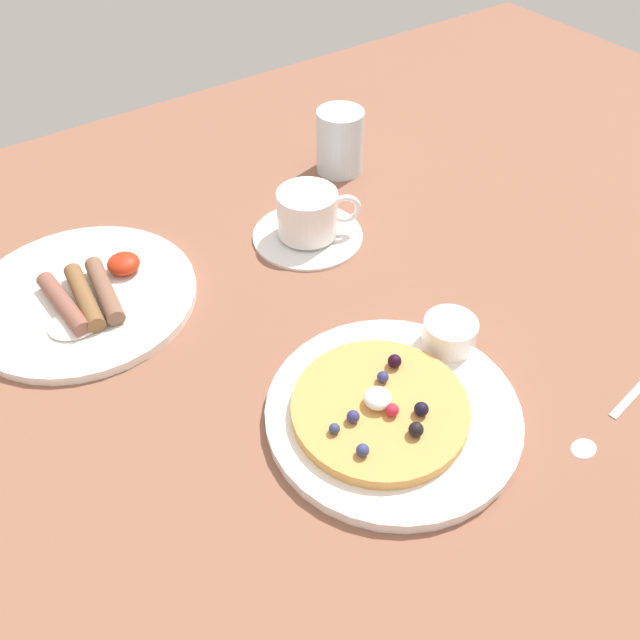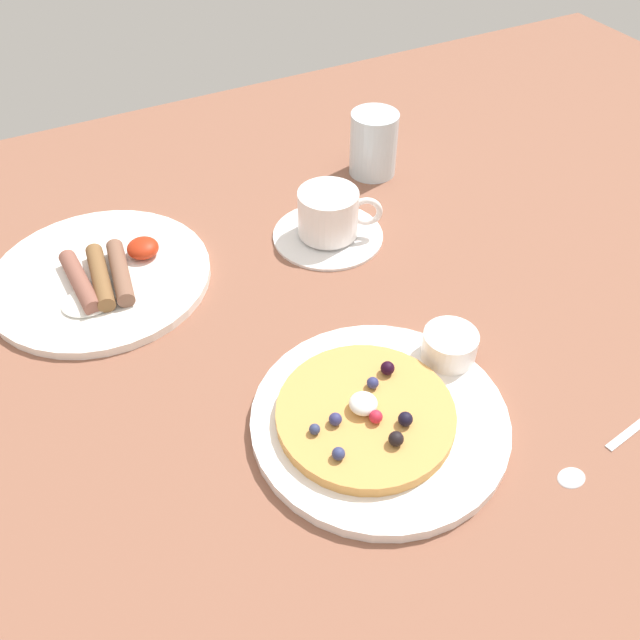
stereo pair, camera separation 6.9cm
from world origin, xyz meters
name	(u,v)px [view 1 (the left image)]	position (x,y,z in m)	size (l,w,h in m)	color
ground_plane	(287,383)	(0.00, 0.00, -0.01)	(2.05, 1.31, 0.03)	brown
pancake_plate	(393,413)	(0.06, -0.11, 0.01)	(0.26, 0.26, 0.01)	white
pancake_with_berries	(380,408)	(0.04, -0.11, 0.02)	(0.18, 0.18, 0.03)	#D59449
syrup_ramekin	(450,333)	(0.16, -0.07, 0.03)	(0.06, 0.06, 0.03)	white
breakfast_plate	(83,297)	(-0.14, 0.24, 0.01)	(0.27, 0.27, 0.01)	white
fried_breakfast	(90,294)	(-0.13, 0.22, 0.02)	(0.13, 0.12, 0.02)	brown
coffee_saucer	(308,234)	(0.16, 0.19, 0.00)	(0.15, 0.15, 0.01)	white
coffee_cup	(309,212)	(0.16, 0.19, 0.04)	(0.10, 0.08, 0.06)	white
teaspoon	(608,421)	(0.23, -0.24, 0.00)	(0.18, 0.04, 0.01)	silver
water_glass	(340,141)	(0.29, 0.30, 0.05)	(0.07, 0.07, 0.09)	silver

